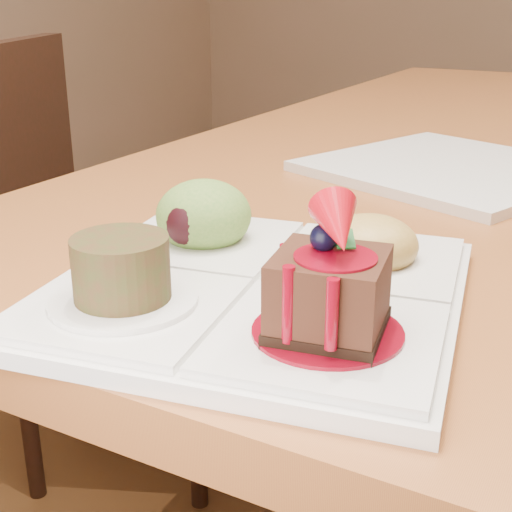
% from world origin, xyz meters
% --- Properties ---
extents(chair_left, '(0.51, 0.51, 0.88)m').
position_xyz_m(chair_left, '(-0.84, -0.15, 0.50)').
color(chair_left, black).
rests_on(chair_left, ground).
extents(sampler_plate, '(0.33, 0.33, 0.11)m').
position_xyz_m(sampler_plate, '(-0.12, -0.75, 0.77)').
color(sampler_plate, silver).
rests_on(sampler_plate, dining_table).
extents(second_plate, '(0.38, 0.38, 0.01)m').
position_xyz_m(second_plate, '(-0.09, -0.30, 0.76)').
color(second_plate, silver).
rests_on(second_plate, dining_table).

